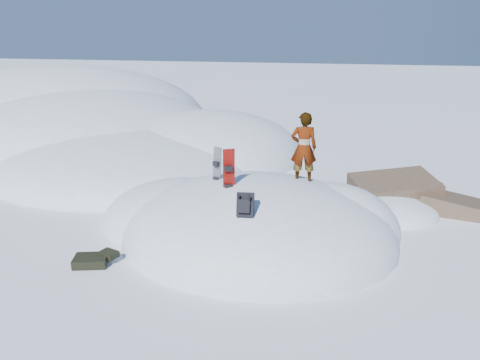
% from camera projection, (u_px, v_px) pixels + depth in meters
% --- Properties ---
extents(ground, '(120.00, 120.00, 0.00)m').
position_uv_depth(ground, '(257.00, 237.00, 11.94)').
color(ground, white).
rests_on(ground, ground).
extents(snow_mound, '(8.00, 6.00, 3.00)m').
position_uv_depth(snow_mound, '(252.00, 233.00, 12.19)').
color(snow_mound, white).
rests_on(snow_mound, ground).
extents(snow_ridge, '(21.50, 18.50, 6.40)m').
position_uv_depth(snow_ridge, '(86.00, 135.00, 23.21)').
color(snow_ridge, white).
rests_on(snow_ridge, ground).
extents(rock_outcrop, '(4.68, 4.41, 1.68)m').
position_uv_depth(rock_outcrop, '(398.00, 206.00, 13.96)').
color(rock_outcrop, brown).
rests_on(rock_outcrop, ground).
extents(snowboard_red, '(0.28, 0.24, 1.53)m').
position_uv_depth(snowboard_red, '(229.00, 179.00, 11.19)').
color(snowboard_red, red).
rests_on(snowboard_red, snow_mound).
extents(snowboard_dark, '(0.29, 0.26, 1.37)m').
position_uv_depth(snowboard_dark, '(217.00, 173.00, 11.88)').
color(snowboard_dark, black).
rests_on(snowboard_dark, snow_mound).
extents(backpack, '(0.41, 0.49, 0.61)m').
position_uv_depth(backpack, '(245.00, 205.00, 9.99)').
color(backpack, black).
rests_on(backpack, snow_mound).
extents(gear_pile, '(0.99, 0.77, 0.26)m').
position_uv_depth(gear_pile, '(94.00, 260.00, 10.51)').
color(gear_pile, black).
rests_on(gear_pile, ground).
extents(person, '(0.72, 0.53, 1.82)m').
position_uv_depth(person, '(304.00, 148.00, 11.76)').
color(person, slate).
rests_on(person, snow_mound).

